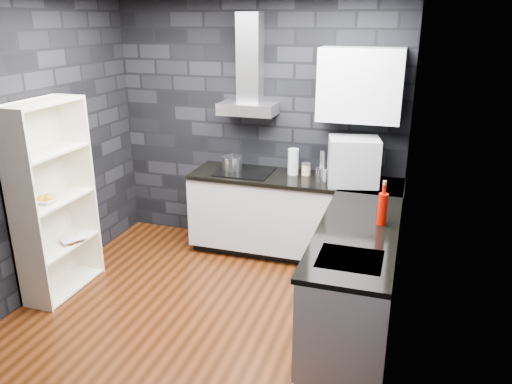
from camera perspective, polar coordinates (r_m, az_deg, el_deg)
The scene contains 27 objects.
ground at distance 4.60m, azimuth -6.02°, elevation -13.19°, with size 3.20×3.20×0.00m, color #481F0B.
wall_back at distance 5.52m, azimuth 0.24°, elevation 7.66°, with size 3.20×0.05×2.70m, color black.
wall_front at distance 2.74m, azimuth -20.69°, elevation -6.07°, with size 3.20×0.05×2.70m, color black.
wall_left at distance 4.92m, azimuth -24.28°, elevation 4.50°, with size 0.05×3.20×2.70m, color black.
wall_right at distance 3.71m, azimuth 16.92°, elevation 0.93°, with size 0.05×3.20×2.70m, color black.
toekick_back at distance 5.55m, azimuth 4.29°, elevation -6.52°, with size 2.18×0.50×0.10m, color black.
toekick_right at distance 4.37m, azimuth 11.41°, elevation -14.65°, with size 0.50×1.78×0.10m, color black.
counter_back_cab at distance 5.34m, azimuth 4.30°, elevation -2.55°, with size 2.20×0.60×0.76m, color #B8B9BD.
counter_right_cab at distance 4.15m, azimuth 11.25°, elevation -9.65°, with size 0.60×1.80×0.76m, color #B8B9BD.
counter_back_top at distance 5.20m, azimuth 4.39°, elevation 1.51°, with size 2.20×0.62×0.04m, color black.
counter_right_top at distance 3.98m, azimuth 11.48°, elevation -4.59°, with size 0.62×1.80×0.04m, color black.
counter_corner_top at distance 5.10m, azimuth 13.19°, elevation 0.67°, with size 0.62×0.62×0.04m, color black.
hood_body at distance 5.31m, azimuth -0.92°, elevation 9.51°, with size 0.60×0.34×0.12m, color #B8B7BD.
hood_chimney at distance 5.32m, azimuth -0.70°, elevation 15.05°, with size 0.24×0.20×0.90m, color #B8B7BD.
upper_cabinet at distance 5.02m, azimuth 11.86°, elevation 11.88°, with size 0.80×0.35×0.70m, color silver.
cooktop at distance 5.35m, azimuth -1.32°, elevation 2.36°, with size 0.58×0.50×0.01m, color black.
sink_rim at distance 3.52m, azimuth 10.69°, elevation -7.57°, with size 0.44×0.40×0.01m, color #B8B7BD.
pot at distance 5.39m, azimuth -2.75°, elevation 3.29°, with size 0.22×0.22×0.13m, color #B2B3B6.
glass_vase at distance 5.24m, azimuth 4.27°, elevation 3.47°, with size 0.11×0.11×0.28m, color silver.
storage_jar at distance 5.26m, azimuth 5.74°, elevation 2.55°, with size 0.09×0.09×0.11m, color tan.
utensil_crock at distance 5.05m, azimuth 7.47°, elevation 1.95°, with size 0.11×0.11×0.14m, color #B2B3B6.
appliance_garage at distance 4.99m, azimuth 11.05°, elevation 3.38°, with size 0.48×0.37×0.48m, color #A4A6AC.
red_bottle at distance 4.08m, azimuth 14.25°, elevation -1.91°, with size 0.08×0.08×0.26m, color #AB0900.
bookshelf at distance 4.88m, azimuth -22.16°, elevation -0.89°, with size 0.34×0.80×1.80m, color white.
fruit_bowl at distance 4.80m, azimuth -22.89°, elevation -0.83°, with size 0.21×0.21×0.05m, color white.
book_red at distance 5.07m, azimuth -20.80°, elevation -3.97°, with size 0.15×0.02×0.20m, color maroon.
book_second at distance 5.07m, azimuth -20.64°, elevation -3.67°, with size 0.16×0.02×0.22m, color #B2B2B2.
Camera 1 is at (1.62, -3.53, 2.47)m, focal length 35.00 mm.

